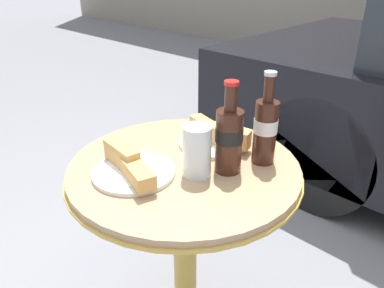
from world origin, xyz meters
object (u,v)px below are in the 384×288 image
(cola_bottle_right, at_px, (265,128))
(lunch_plate_near, at_px, (132,168))
(bistro_table, at_px, (185,217))
(lunch_plate_far, at_px, (215,137))
(drinking_glass, at_px, (197,153))
(cola_bottle_left, at_px, (229,137))

(cola_bottle_right, xyz_separation_m, lunch_plate_near, (-0.21, -0.30, -0.08))
(cola_bottle_right, bearing_deg, lunch_plate_near, -124.48)
(bistro_table, height_order, lunch_plate_far, lunch_plate_far)
(bistro_table, relative_size, lunch_plate_near, 3.30)
(bistro_table, xyz_separation_m, drinking_glass, (0.07, -0.02, 0.25))
(cola_bottle_left, height_order, lunch_plate_far, cola_bottle_left)
(cola_bottle_left, distance_m, lunch_plate_far, 0.18)
(drinking_glass, xyz_separation_m, lunch_plate_near, (-0.12, -0.12, -0.04))
(bistro_table, distance_m, drinking_glass, 0.26)
(bistro_table, xyz_separation_m, cola_bottle_right, (0.15, 0.16, 0.29))
(drinking_glass, bearing_deg, lunch_plate_far, 115.81)
(cola_bottle_left, height_order, drinking_glass, cola_bottle_left)
(drinking_glass, bearing_deg, lunch_plate_near, -135.56)
(cola_bottle_left, distance_m, lunch_plate_near, 0.27)
(bistro_table, bearing_deg, cola_bottle_right, 47.19)
(lunch_plate_far, bearing_deg, drinking_glass, -64.19)
(cola_bottle_left, distance_m, drinking_glass, 0.09)
(cola_bottle_left, xyz_separation_m, lunch_plate_far, (-0.13, 0.10, -0.08))
(bistro_table, bearing_deg, drinking_glass, -15.84)
(lunch_plate_near, distance_m, lunch_plate_far, 0.30)
(bistro_table, xyz_separation_m, lunch_plate_far, (-0.02, 0.15, 0.21))
(cola_bottle_right, height_order, lunch_plate_far, cola_bottle_right)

